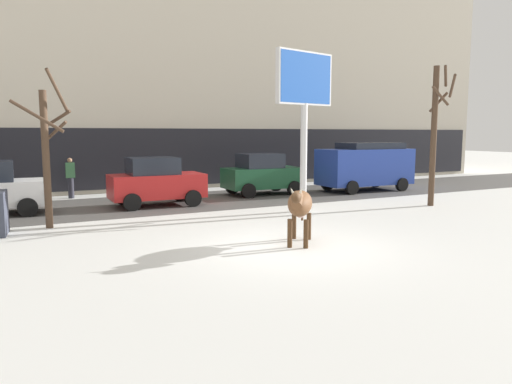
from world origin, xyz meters
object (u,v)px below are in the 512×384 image
Objects in this scene: car_darkgreen_hatchback at (262,174)px; bare_tree_left_lot at (47,150)px; cow_brown at (300,205)px; billboard at (305,88)px; car_blue_van at (365,165)px; bare_tree_right_lot at (435,131)px; car_red_hatchback at (156,182)px; pedestrian_near_billboard at (71,178)px.

car_darkgreen_hatchback is 10.05m from bare_tree_left_lot.
cow_brown is 7.52m from bare_tree_left_lot.
car_darkgreen_hatchback is at bearing 79.23° from billboard.
bare_tree_right_lot reaches higher than car_blue_van.
bare_tree_right_lot is (9.42, -4.84, 1.94)m from car_red_hatchback.
car_darkgreen_hatchback is 0.76× the size of car_blue_van.
cow_brown is 0.50× the size of car_red_hatchback.
bare_tree_right_lot reaches higher than bare_tree_left_lot.
car_darkgreen_hatchback is at bearing 125.19° from bare_tree_right_lot.
pedestrian_near_billboard is (-7.86, 2.66, -0.05)m from car_darkgreen_hatchback.
pedestrian_near_billboard is at bearing 132.86° from billboard.
car_darkgreen_hatchback is 5.22m from car_blue_van.
pedestrian_near_billboard is (-6.95, 7.48, -3.43)m from billboard.
cow_brown is 8.03m from car_red_hatchback.
car_red_hatchback is at bearing 35.46° from bare_tree_left_lot.
car_red_hatchback is 2.04× the size of pedestrian_near_billboard.
car_darkgreen_hatchback is 2.04× the size of pedestrian_near_billboard.
billboard is 5.97m from car_darkgreen_hatchback.
car_red_hatchback reaches higher than cow_brown.
cow_brown is 0.38× the size of car_blue_van.
car_blue_van is (8.88, 8.04, 0.25)m from cow_brown.
pedestrian_near_billboard is at bearing 109.33° from cow_brown.
cow_brown is 9.79m from car_darkgreen_hatchback.
bare_tree_left_lot reaches higher than pedestrian_near_billboard.
billboard is 3.21× the size of pedestrian_near_billboard.
billboard is 10.77m from pedestrian_near_billboard.
billboard is 7.78m from car_blue_van.
car_blue_van reaches higher than car_red_hatchback.
bare_tree_right_lot is at bearing -12.62° from billboard.
billboard is 1.22× the size of bare_tree_left_lot.
car_red_hatchback is 5.02m from bare_tree_left_lot.
car_blue_van is 2.67× the size of pedestrian_near_billboard.
car_darkgreen_hatchback is 7.56m from bare_tree_right_lot.
pedestrian_near_billboard is at bearing 125.00° from car_red_hatchback.
bare_tree_left_lot is (-9.15, -3.94, 1.34)m from car_darkgreen_hatchback.
bare_tree_right_lot is (7.97, 3.06, 1.88)m from cow_brown.
car_blue_van is 14.60m from bare_tree_left_lot.
pedestrian_near_billboard is at bearing 79.01° from bare_tree_left_lot.
bare_tree_left_lot is 0.86× the size of bare_tree_right_lot.
bare_tree_left_lot reaches higher than car_blue_van.
car_blue_van is at bearing 42.16° from cow_brown.
cow_brown is at bearing -70.67° from pedestrian_near_billboard.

